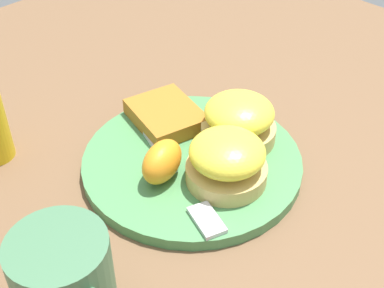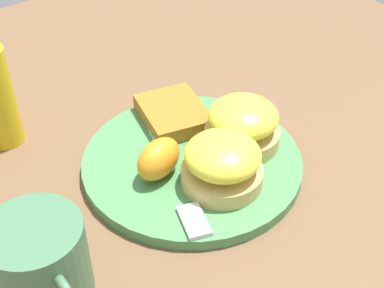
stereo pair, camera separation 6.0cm
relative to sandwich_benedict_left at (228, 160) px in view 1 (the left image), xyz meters
name	(u,v)px [view 1 (the left image)]	position (x,y,z in m)	size (l,w,h in m)	color
ground_plane	(192,167)	(-0.05, 0.00, -0.04)	(1.10, 1.10, 0.00)	brown
plate	(192,162)	(-0.05, 0.00, -0.03)	(0.25, 0.25, 0.01)	#47844C
sandwich_benedict_left	(228,160)	(0.00, 0.00, 0.00)	(0.09, 0.09, 0.06)	tan
sandwich_benedict_right	(239,120)	(-0.04, 0.06, 0.00)	(0.09, 0.09, 0.06)	tan
hashbrown_patty	(166,115)	(-0.12, 0.02, -0.02)	(0.09, 0.07, 0.02)	#A16520
orange_wedge	(164,163)	(-0.05, -0.05, -0.01)	(0.06, 0.04, 0.04)	orange
fork	(177,177)	(-0.04, -0.04, -0.03)	(0.21, 0.09, 0.00)	silver
cup	(64,277)	(0.00, -0.21, 0.00)	(0.11, 0.09, 0.08)	#42704C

